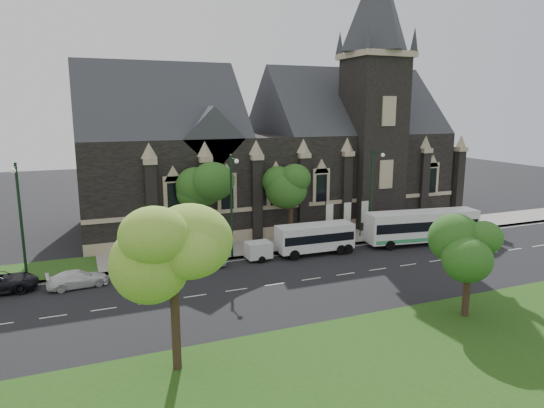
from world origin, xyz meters
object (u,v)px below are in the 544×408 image
banner_flag_left (328,217)px  street_lamp_far (20,216)px  street_lamp_near (373,190)px  tree_walk_right (292,182)px  street_lamp_mid (232,201)px  tour_coach (422,226)px  car_far_red (139,266)px  tree_walk_left (201,188)px  banner_flag_right (363,214)px  car_far_white (78,279)px  banner_flag_center (346,216)px  sedan (198,259)px  tree_park_east (470,243)px  shuttle_bus (315,237)px  tree_park_near (176,243)px  box_trailer (258,250)px

banner_flag_left → street_lamp_far: bearing=-175.9°
street_lamp_near → banner_flag_left: size_ratio=2.25×
tree_walk_right → street_lamp_mid: bearing=-153.4°
tour_coach → car_far_red: bearing=-175.2°
tree_walk_left → banner_flag_right: bearing=-6.0°
tree_walk_right → car_far_white: (-19.69, -5.77, -5.20)m
tree_walk_left → car_far_red: bearing=-143.6°
car_far_red → car_far_white: (-4.50, -1.20, -0.03)m
street_lamp_mid → street_lamp_far: same height
banner_flag_center → car_far_white: size_ratio=0.94×
tree_walk_right → street_lamp_far: bearing=-171.1°
banner_flag_left → street_lamp_mid: bearing=-169.5°
banner_flag_right → tour_coach: size_ratio=0.36×
tree_walk_left → banner_flag_right: 16.52m
sedan → car_far_white: size_ratio=1.04×
banner_flag_left → tree_park_east: bearing=-90.3°
street_lamp_mid → street_lamp_far: size_ratio=1.00×
street_lamp_far → tour_coach: (34.11, -2.38, -3.36)m
tree_walk_left → tour_coach: 21.17m
tree_walk_left → banner_flag_center: bearing=-6.9°
banner_flag_center → banner_flag_right: (2.00, 0.00, 0.00)m
banner_flag_right → tour_coach: banner_flag_right is taller
banner_flag_right → shuttle_bus: 7.83m
tree_park_near → shuttle_bus: (14.99, 14.49, -4.86)m
banner_flag_left → tour_coach: banner_flag_left is taller
tree_park_near → banner_flag_right: 28.61m
tree_walk_left → banner_flag_left: bearing=-8.0°
banner_flag_center → shuttle_bus: bearing=-147.1°
tree_walk_right → banner_flag_center: (5.08, -1.71, -3.43)m
tree_park_near → street_lamp_mid: (7.77, 15.86, -1.30)m
street_lamp_far → car_far_red: (8.02, -0.95, -4.47)m
tree_park_east → box_trailer: (-8.29, 15.18, -3.70)m
tree_walk_left → car_far_white: size_ratio=1.80×
banner_flag_center → box_trailer: bearing=-163.2°
banner_flag_center → car_far_white: banner_flag_center is taller
tree_park_east → sedan: bearing=131.8°
tour_coach → car_far_white: size_ratio=2.64×
tree_park_near → shuttle_bus: tree_park_near is taller
tree_walk_right → car_far_red: size_ratio=2.07×
banner_flag_center → street_lamp_far: bearing=-176.1°
shuttle_bus → banner_flag_right: bearing=26.1°
car_far_red → tour_coach: bearing=-94.0°
sedan → car_far_white: bearing=101.8°
tree_walk_left → shuttle_bus: bearing=-28.9°
tour_coach → tree_park_east: bearing=-111.5°
banner_flag_center → tree_walk_left: bearing=173.1°
tree_walk_right → street_lamp_near: bearing=-28.1°
street_lamp_mid → banner_flag_left: size_ratio=2.25×
tour_coach → street_lamp_near: bearing=157.8°
banner_flag_left → banner_flag_center: same height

